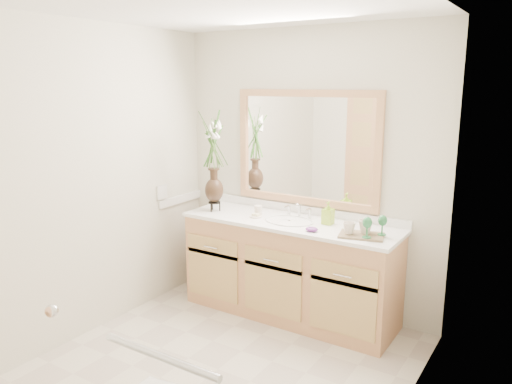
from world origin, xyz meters
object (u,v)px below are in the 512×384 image
Objects in this scene: tumbler at (258,210)px; tray at (362,235)px; soap_bottle at (328,214)px; flower_vase at (213,151)px.

tray is at bearing -5.83° from tumbler.
soap_bottle is at bearing 6.96° from tumbler.
soap_bottle is at bearing 139.79° from tray.
flower_vase reaches higher than tray.
tumbler is at bearing 160.32° from tray.
soap_bottle reaches higher than tray.
soap_bottle is 0.51× the size of tray.
tray is (0.35, -0.17, -0.07)m from soap_bottle.
tray is (0.97, -0.10, -0.03)m from tumbler.
tumbler is (0.41, 0.08, -0.49)m from flower_vase.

